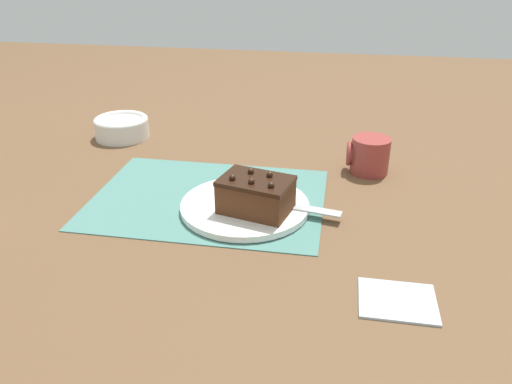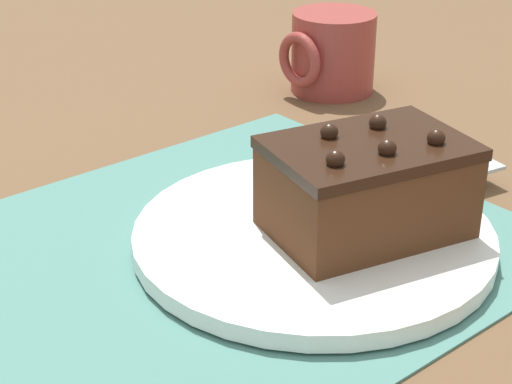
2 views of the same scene
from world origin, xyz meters
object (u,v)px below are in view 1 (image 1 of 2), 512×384
object	(u,v)px
serving_knife	(269,200)
chocolate_cake	(256,194)
small_bowl	(122,127)
coffee_mug	(369,155)
cake_plate	(245,206)

from	to	relation	value
serving_knife	chocolate_cake	bearing A→B (deg)	-19.48
small_bowl	coffee_mug	size ratio (longest dim) A/B	1.49
serving_knife	cake_plate	bearing A→B (deg)	-67.02
chocolate_cake	coffee_mug	xyz separation A→B (m)	(-0.21, -0.25, -0.01)
serving_knife	small_bowl	size ratio (longest dim) A/B	1.51
cake_plate	serving_knife	distance (m)	0.05
coffee_mug	chocolate_cake	bearing A→B (deg)	49.40
chocolate_cake	small_bowl	distance (m)	0.55
cake_plate	chocolate_cake	distance (m)	0.05
cake_plate	coffee_mug	bearing A→B (deg)	-136.65
chocolate_cake	small_bowl	xyz separation A→B (m)	(0.42, -0.36, -0.02)
cake_plate	coffee_mug	distance (m)	0.33
cake_plate	coffee_mug	world-z (taller)	coffee_mug
serving_knife	coffee_mug	xyz separation A→B (m)	(-0.19, -0.21, 0.02)
cake_plate	coffee_mug	xyz separation A→B (m)	(-0.24, -0.22, 0.03)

